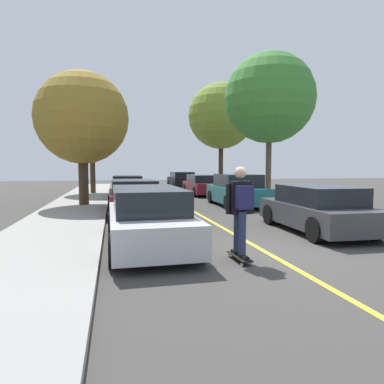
{
  "coord_description": "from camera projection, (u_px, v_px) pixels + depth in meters",
  "views": [
    {
      "loc": [
        -3.2,
        -6.84,
        1.86
      ],
      "look_at": [
        -0.24,
        6.14,
        0.86
      ],
      "focal_mm": 32.35,
      "sensor_mm": 36.0,
      "label": 1
    }
  ],
  "objects": [
    {
      "name": "ground",
      "position": [
        266.0,
        252.0,
        7.5
      ],
      "size": [
        80.0,
        80.0,
        0.0
      ],
      "primitive_type": "plane",
      "color": "#3D3A38"
    },
    {
      "name": "sidewalk_left",
      "position": [
        27.0,
        262.0,
        6.43
      ],
      "size": [
        2.64,
        56.0,
        0.14
      ],
      "primitive_type": "cube",
      "color": "gray",
      "rests_on": "ground"
    },
    {
      "name": "center_line",
      "position": [
        214.0,
        223.0,
        11.39
      ],
      "size": [
        0.12,
        39.2,
        0.01
      ],
      "primitive_type": "cube",
      "color": "gold",
      "rests_on": "ground"
    },
    {
      "name": "parked_car_left_nearest",
      "position": [
        148.0,
        217.0,
        8.03
      ],
      "size": [
        1.87,
        4.54,
        1.36
      ],
      "color": "#B7B7BC",
      "rests_on": "ground"
    },
    {
      "name": "parked_car_left_near",
      "position": [
        134.0,
        197.0,
        13.5
      ],
      "size": [
        2.03,
        4.06,
        1.32
      ],
      "color": "maroon",
      "rests_on": "ground"
    },
    {
      "name": "parked_car_left_far",
      "position": [
        127.0,
        187.0,
        19.62
      ],
      "size": [
        1.94,
        4.34,
        1.33
      ],
      "color": "#B7B7BC",
      "rests_on": "ground"
    },
    {
      "name": "parked_car_right_nearest",
      "position": [
        317.0,
        209.0,
        9.8
      ],
      "size": [
        1.98,
        4.18,
        1.3
      ],
      "color": "#38383D",
      "rests_on": "ground"
    },
    {
      "name": "parked_car_right_near",
      "position": [
        237.0,
        191.0,
        16.14
      ],
      "size": [
        2.09,
        4.4,
        1.49
      ],
      "color": "#196066",
      "rests_on": "ground"
    },
    {
      "name": "parked_car_right_far",
      "position": [
        202.0,
        185.0,
        22.4
      ],
      "size": [
        1.94,
        4.64,
        1.29
      ],
      "color": "maroon",
      "rests_on": "ground"
    },
    {
      "name": "parked_car_right_farthest",
      "position": [
        182.0,
        180.0,
        29.21
      ],
      "size": [
        1.96,
        4.04,
        1.38
      ],
      "color": "black",
      "rests_on": "ground"
    },
    {
      "name": "street_tree_left_nearest",
      "position": [
        82.0,
        118.0,
        15.24
      ],
      "size": [
        4.07,
        4.07,
        5.88
      ],
      "color": "#3D2D1E",
      "rests_on": "sidewalk_left"
    },
    {
      "name": "street_tree_left_near",
      "position": [
        92.0,
        116.0,
        22.14
      ],
      "size": [
        4.32,
        4.32,
        7.13
      ],
      "color": "#3D2D1E",
      "rests_on": "sidewalk_left"
    },
    {
      "name": "street_tree_right_nearest",
      "position": [
        270.0,
        98.0,
        17.3
      ],
      "size": [
        4.5,
        4.5,
        7.38
      ],
      "color": "brown",
      "rests_on": "sidewalk_right"
    },
    {
      "name": "street_tree_right_near",
      "position": [
        221.0,
        116.0,
        25.06
      ],
      "size": [
        4.77,
        4.77,
        7.74
      ],
      "color": "#3D2D1E",
      "rests_on": "sidewalk_right"
    },
    {
      "name": "skateboard",
      "position": [
        239.0,
        257.0,
        6.77
      ],
      "size": [
        0.25,
        0.85,
        0.1
      ],
      "color": "black",
      "rests_on": "ground"
    },
    {
      "name": "skateboarder",
      "position": [
        241.0,
        206.0,
        6.67
      ],
      "size": [
        0.58,
        0.7,
        1.75
      ],
      "color": "black",
      "rests_on": "skateboard"
    }
  ]
}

